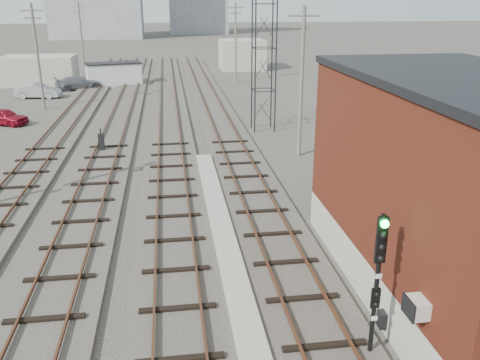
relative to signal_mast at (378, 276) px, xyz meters
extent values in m
plane|color=#282621|center=(-3.70, 50.94, -2.55)|extent=(320.00, 320.00, 0.00)
cube|color=#332D28|center=(-1.20, 29.94, -2.45)|extent=(3.20, 90.00, 0.20)
cube|color=#4C2816|center=(-1.92, 29.94, -2.22)|extent=(0.07, 90.00, 0.12)
cube|color=#4C2816|center=(-0.48, 29.94, -2.22)|extent=(0.07, 90.00, 0.12)
cube|color=#332D28|center=(-5.20, 29.94, -2.45)|extent=(3.20, 90.00, 0.20)
cube|color=#4C2816|center=(-5.92, 29.94, -2.22)|extent=(0.07, 90.00, 0.12)
cube|color=#4C2816|center=(-4.48, 29.94, -2.22)|extent=(0.07, 90.00, 0.12)
cube|color=#332D28|center=(-9.20, 29.94, -2.45)|extent=(3.20, 90.00, 0.20)
cube|color=#4C2816|center=(-9.92, 29.94, -2.22)|extent=(0.07, 90.00, 0.12)
cube|color=#4C2816|center=(-8.48, 29.94, -2.22)|extent=(0.07, 90.00, 0.12)
cube|color=#332D28|center=(-13.20, 29.94, -2.45)|extent=(3.20, 90.00, 0.20)
cube|color=#4C2816|center=(-13.92, 29.94, -2.22)|extent=(0.07, 90.00, 0.12)
cube|color=#4C2816|center=(-12.48, 29.94, -2.22)|extent=(0.07, 90.00, 0.12)
cube|color=gray|center=(-3.20, 4.94, -2.42)|extent=(0.90, 28.00, 0.26)
cube|color=gray|center=(3.80, 2.94, -1.80)|extent=(6.00, 12.00, 1.50)
cube|color=#4E1B12|center=(3.80, 2.94, 1.70)|extent=(6.00, 12.00, 5.50)
cube|color=black|center=(3.80, 2.94, 4.55)|extent=(6.20, 12.20, 0.25)
cube|color=beige|center=(0.58, -1.06, -0.30)|extent=(0.45, 0.62, 0.45)
cube|color=black|center=(0.70, 0.94, -2.05)|extent=(0.20, 0.35, 0.50)
cylinder|color=black|center=(1.05, 25.19, 4.95)|extent=(0.10, 0.10, 15.00)
cylinder|color=black|center=(2.55, 25.19, 4.95)|extent=(0.10, 0.10, 15.00)
cylinder|color=black|center=(1.05, 26.69, 4.95)|extent=(0.10, 0.10, 15.00)
cylinder|color=black|center=(2.55, 26.69, 4.95)|extent=(0.10, 0.10, 15.00)
cylinder|color=#595147|center=(-16.20, 35.94, 1.95)|extent=(0.24, 0.24, 9.00)
cube|color=#595147|center=(-16.20, 35.94, 5.85)|extent=(1.80, 0.12, 0.12)
cube|color=#595147|center=(-16.20, 35.94, 5.25)|extent=(1.40, 0.12, 0.12)
cylinder|color=#595147|center=(-16.20, 60.94, 1.95)|extent=(0.24, 0.24, 9.00)
cube|color=#595147|center=(-16.20, 60.94, 5.85)|extent=(1.80, 0.12, 0.12)
cube|color=#595147|center=(-16.20, 60.94, 5.25)|extent=(1.40, 0.12, 0.12)
cylinder|color=#595147|center=(2.80, 18.94, 1.95)|extent=(0.24, 0.24, 9.00)
cube|color=#595147|center=(2.80, 18.94, 5.85)|extent=(1.80, 0.12, 0.12)
cube|color=#595147|center=(2.80, 18.94, 5.25)|extent=(1.40, 0.12, 0.12)
cylinder|color=#595147|center=(2.80, 48.94, 1.95)|extent=(0.24, 0.24, 9.00)
cube|color=#595147|center=(2.80, 48.94, 5.85)|extent=(1.80, 0.12, 0.12)
cube|color=#595147|center=(2.80, 48.94, 5.25)|extent=(1.40, 0.12, 0.12)
cube|color=gray|center=(-19.70, 50.94, -0.95)|extent=(8.00, 5.00, 3.20)
cube|color=gray|center=(5.30, 60.94, -0.55)|extent=(6.00, 6.00, 4.00)
cube|color=gray|center=(0.00, 0.03, -2.50)|extent=(0.40, 0.40, 0.10)
cylinder|color=black|center=(0.00, 0.03, -0.41)|extent=(0.13, 0.13, 4.28)
cube|color=black|center=(0.00, 0.01, 1.04)|extent=(0.28, 0.10, 1.28)
sphere|color=#0CE533|center=(0.00, -0.08, 1.52)|extent=(0.21, 0.21, 0.21)
sphere|color=black|center=(0.00, -0.08, 1.20)|extent=(0.21, 0.21, 0.21)
sphere|color=black|center=(0.00, -0.08, 0.88)|extent=(0.21, 0.21, 0.21)
sphere|color=black|center=(0.00, -0.08, 0.56)|extent=(0.21, 0.21, 0.21)
cube|color=black|center=(0.00, 0.01, -0.67)|extent=(0.24, 0.09, 0.59)
cube|color=white|center=(0.00, -0.05, 0.02)|extent=(0.17, 0.02, 0.13)
cube|color=white|center=(0.00, -0.05, -1.26)|extent=(0.17, 0.02, 0.13)
cube|color=black|center=(-9.56, 21.35, -1.87)|extent=(0.35, 0.35, 1.13)
cylinder|color=black|center=(-9.56, 21.35, -1.13)|extent=(0.09, 0.09, 0.34)
cube|color=silver|center=(-11.15, 48.61, -1.31)|extent=(6.34, 3.76, 2.47)
cube|color=black|center=(-11.15, 48.61, -0.02)|extent=(6.58, 3.99, 0.12)
imported|color=maroon|center=(-18.01, 30.25, -1.89)|extent=(4.14, 2.90, 1.31)
imported|color=#929399|center=(-17.95, 41.77, -1.83)|extent=(4.51, 2.00, 1.44)
imported|color=slate|center=(-14.81, 46.49, -1.84)|extent=(5.27, 3.54, 1.42)
camera|label=1|loc=(-5.18, -10.95, 6.79)|focal=38.00mm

